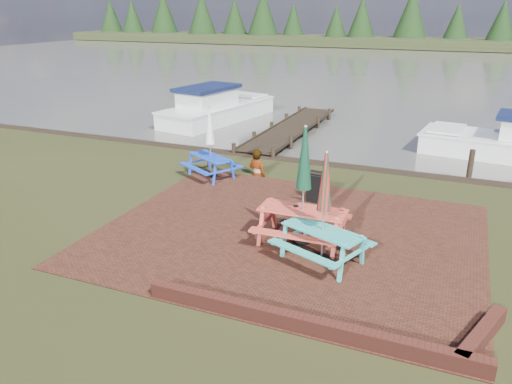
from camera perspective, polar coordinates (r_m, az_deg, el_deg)
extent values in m
plane|color=black|center=(11.44, 2.16, -6.82)|extent=(120.00, 120.00, 0.00)
cube|color=#3B1B12|center=(12.28, 3.81, -4.80)|extent=(9.00, 7.50, 0.02)
cube|color=#4C1E16|center=(8.84, 5.44, -14.80)|extent=(6.00, 0.22, 0.30)
cube|color=#4C1E16|center=(9.30, 24.32, -14.81)|extent=(0.82, 1.77, 0.30)
cube|color=#48463D|center=(46.97, 18.71, 13.00)|extent=(120.00, 60.00, 0.02)
cube|color=black|center=(75.78, 20.74, 15.60)|extent=(120.00, 10.00, 1.20)
cube|color=teal|center=(10.82, 7.64, -4.38)|extent=(1.91, 1.30, 0.04)
cube|color=teal|center=(10.46, 5.33, -6.93)|extent=(1.74, 0.88, 0.04)
cube|color=teal|center=(11.44, 9.62, -4.65)|extent=(1.74, 0.88, 0.04)
cube|color=teal|center=(11.40, 4.46, -4.93)|extent=(0.64, 1.46, 0.73)
cube|color=teal|center=(10.59, 10.90, -7.36)|extent=(0.64, 1.46, 0.73)
cylinder|color=black|center=(11.12, 7.48, -7.57)|extent=(0.36, 0.36, 0.10)
cylinder|color=#B2B2B7|center=(10.62, 7.77, -1.91)|extent=(0.04, 0.04, 2.47)
cone|color=red|center=(10.41, 7.92, 1.12)|extent=(0.32, 0.32, 1.24)
cube|color=#D14635|center=(11.56, 5.36, -2.08)|extent=(2.03, 0.82, 0.04)
cube|color=#D14635|center=(11.03, 4.18, -5.05)|extent=(2.02, 0.31, 0.04)
cube|color=#D14635|center=(12.37, 6.31, -2.21)|extent=(2.02, 0.31, 0.04)
cube|color=#D14635|center=(11.97, 1.29, -3.33)|extent=(0.12, 1.74, 0.83)
cube|color=#D14635|center=(11.54, 9.45, -4.57)|extent=(0.12, 1.74, 0.83)
cylinder|color=black|center=(11.88, 5.24, -5.52)|extent=(0.40, 0.40, 0.11)
cylinder|color=#B2B2B7|center=(11.36, 5.45, 0.57)|extent=(0.04, 0.04, 2.79)
cone|color=#0E3421|center=(11.15, 5.57, 3.82)|extent=(0.36, 0.36, 1.40)
cube|color=#183DBA|center=(16.21, -5.20, 4.01)|extent=(1.74, 1.36, 0.04)
cube|color=#183DBA|center=(15.98, -7.04, 2.70)|extent=(1.54, 0.99, 0.04)
cube|color=#183DBA|center=(16.62, -3.38, 3.51)|extent=(1.54, 0.99, 0.04)
cube|color=#183DBA|center=(16.89, -6.49, 3.44)|extent=(0.76, 1.28, 0.68)
cube|color=#183DBA|center=(15.75, -3.75, 2.26)|extent=(0.76, 1.28, 0.68)
cylinder|color=black|center=(16.40, -5.13, 1.90)|extent=(0.33, 0.33, 0.09)
cylinder|color=#B2B2B7|center=(16.09, -5.26, 5.60)|extent=(0.03, 0.03, 2.28)
cone|color=white|center=(15.96, -5.32, 7.50)|extent=(0.29, 0.29, 1.14)
cube|color=black|center=(13.95, 6.77, 0.22)|extent=(0.58, 0.29, 0.89)
cube|color=black|center=(14.22, 7.11, 0.61)|extent=(0.58, 0.29, 0.89)
cube|color=black|center=(13.94, 7.02, 2.09)|extent=(0.55, 0.11, 0.03)
cube|color=black|center=(22.77, 4.13, 7.39)|extent=(1.60, 9.00, 0.06)
cube|color=black|center=(23.00, 2.35, 7.69)|extent=(0.08, 9.00, 0.08)
cube|color=black|center=(22.54, 5.96, 7.33)|extent=(0.08, 9.00, 0.08)
cylinder|color=black|center=(19.06, -2.54, 4.15)|extent=(0.16, 0.16, 1.00)
cylinder|color=black|center=(18.46, 1.97, 3.62)|extent=(0.16, 0.16, 1.00)
cube|color=silver|center=(25.58, -4.34, 8.84)|extent=(3.55, 7.08, 0.97)
cube|color=silver|center=(25.49, -4.37, 9.95)|extent=(3.63, 7.22, 0.08)
cube|color=silver|center=(24.78, -5.56, 10.70)|extent=(2.18, 3.10, 0.82)
cube|color=#0E1635|center=(24.71, -5.60, 11.76)|extent=(2.43, 3.54, 0.17)
cube|color=silver|center=(27.51, -1.04, 11.04)|extent=(2.17, 1.57, 0.10)
cube|color=silver|center=(21.42, 20.97, 6.82)|extent=(1.45, 2.12, 0.09)
imported|color=gray|center=(16.23, 0.14, 4.83)|extent=(0.72, 0.56, 1.74)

